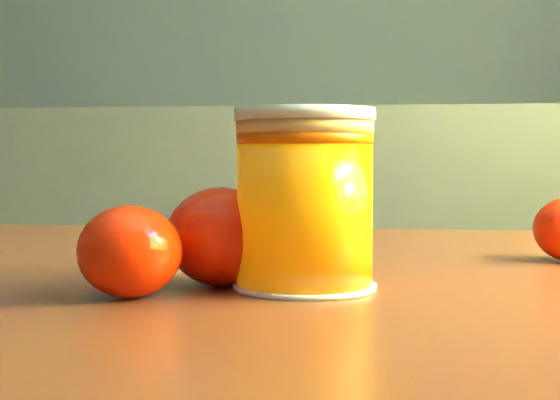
# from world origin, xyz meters

# --- Properties ---
(kitchen_counter) EXTENTS (3.15, 0.60, 0.90)m
(kitchen_counter) POSITION_xyz_m (0.00, 1.45, 0.45)
(kitchen_counter) COLOR #4C4B50
(kitchen_counter) RESTS_ON ground
(table) EXTENTS (0.94, 0.67, 0.70)m
(table) POSITION_xyz_m (0.79, -0.00, 0.61)
(table) COLOR brown
(table) RESTS_ON ground
(juice_glass) EXTENTS (0.09, 0.09, 0.11)m
(juice_glass) POSITION_xyz_m (0.73, -0.09, 0.76)
(juice_glass) COLOR orange
(juice_glass) RESTS_ON table
(orange_front) EXTENTS (0.08, 0.08, 0.06)m
(orange_front) POSITION_xyz_m (0.68, -0.08, 0.73)
(orange_front) COLOR #FF2705
(orange_front) RESTS_ON table
(orange_extra) EXTENTS (0.07, 0.07, 0.05)m
(orange_extra) POSITION_xyz_m (0.64, -0.13, 0.73)
(orange_extra) COLOR #FF2705
(orange_extra) RESTS_ON table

